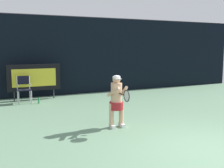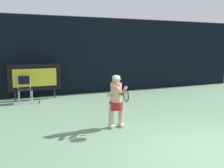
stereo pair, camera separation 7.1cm
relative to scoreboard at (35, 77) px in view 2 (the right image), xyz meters
name	(u,v)px [view 2 (the right image)]	position (x,y,z in m)	size (l,w,h in m)	color
ground	(221,158)	(2.44, -8.00, -0.96)	(18.00, 22.00, 0.03)	slate
backdrop_screen	(84,56)	(2.44, 0.68, 0.86)	(18.00, 0.12, 3.66)	black
scoreboard	(35,77)	(0.00, 0.00, 0.00)	(2.20, 0.21, 1.50)	black
umpire_chair	(25,88)	(-0.49, -0.57, -0.33)	(0.52, 0.44, 1.08)	#B7B7BC
water_bottle	(39,100)	(0.01, -0.93, -0.82)	(0.07, 0.07, 0.27)	#228E44
tennis_player	(116,99)	(1.40, -5.18, -0.15)	(0.53, 0.61, 1.47)	white
tennis_racket	(126,96)	(1.42, -5.71, 0.03)	(0.03, 0.60, 0.31)	black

